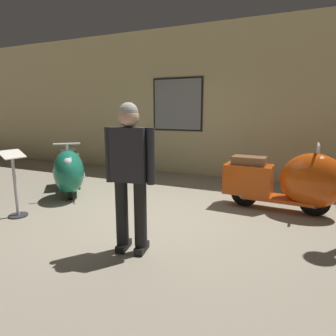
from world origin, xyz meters
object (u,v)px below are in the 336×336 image
at_px(scooter_0, 69,170).
at_px(info_stanchion, 16,190).
at_px(scooter_1, 292,181).
at_px(visitor_0, 130,169).

relative_size(scooter_0, info_stanchion, 1.55).
distance_m(scooter_0, scooter_1, 3.93).
xyz_separation_m(scooter_1, visitor_0, (-1.61, -2.15, 0.46)).
height_order(scooter_1, info_stanchion, scooter_1).
xyz_separation_m(visitor_0, info_stanchion, (-2.17, 0.26, -0.55)).
height_order(scooter_0, scooter_1, scooter_1).
distance_m(scooter_0, info_stanchion, 1.25).
xyz_separation_m(scooter_1, info_stanchion, (-3.78, -1.89, -0.08)).
relative_size(scooter_1, info_stanchion, 1.80).
bearing_deg(info_stanchion, visitor_0, -6.83).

